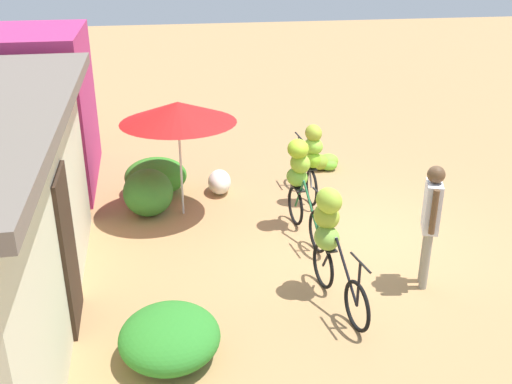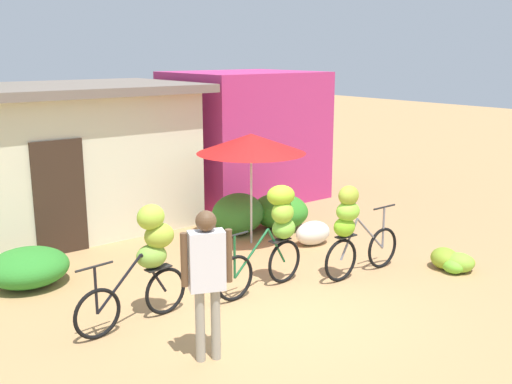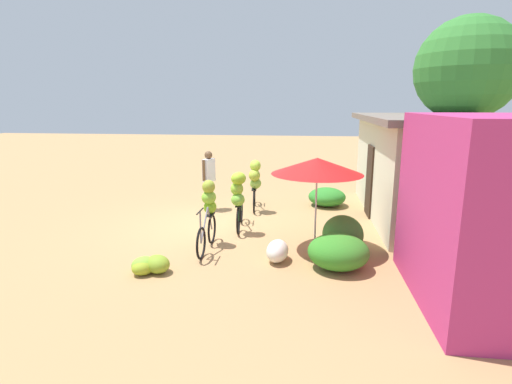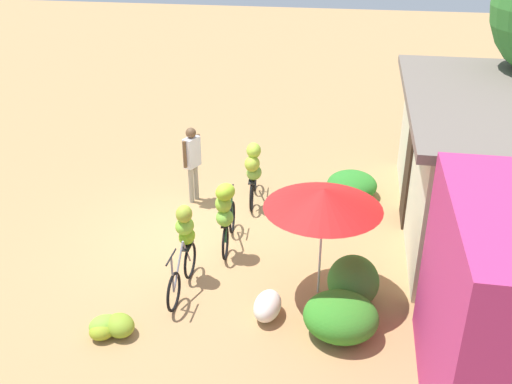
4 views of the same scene
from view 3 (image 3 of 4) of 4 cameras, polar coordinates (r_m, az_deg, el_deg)
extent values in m
plane|color=tan|center=(10.68, -5.56, -4.72)|extent=(60.00, 60.00, 0.00)
cube|color=beige|center=(12.07, 23.04, 2.85)|extent=(5.93, 2.98, 2.67)
cube|color=#72665B|center=(11.94, 23.63, 9.56)|extent=(6.43, 3.48, 0.16)
cube|color=#332319|center=(11.80, 15.84, 1.52)|extent=(0.90, 0.06, 2.00)
cylinder|color=brown|center=(14.58, 26.84, 5.15)|extent=(0.34, 0.34, 3.25)
sphere|color=#347D2F|center=(14.54, 27.88, 15.24)|extent=(3.18, 3.18, 3.18)
ellipsoid|color=#2E822A|center=(12.76, 10.07, -0.68)|extent=(1.22, 1.16, 0.57)
ellipsoid|color=#387D2C|center=(8.86, 12.25, -5.88)|extent=(1.07, 0.87, 0.81)
ellipsoid|color=#348725|center=(8.00, 11.64, -8.34)|extent=(1.09, 1.18, 0.69)
cylinder|color=beige|center=(8.79, 8.52, -1.98)|extent=(0.04, 0.04, 1.96)
cone|color=red|center=(8.61, 8.71, 3.69)|extent=(1.96, 1.96, 0.35)
torus|color=black|center=(12.73, -0.21, -0.33)|extent=(0.65, 0.12, 0.65)
torus|color=black|center=(11.73, -0.29, -1.44)|extent=(0.65, 0.12, 0.65)
cylinder|color=black|center=(11.84, -0.28, 0.19)|extent=(0.39, 0.08, 0.62)
cylinder|color=black|center=(12.34, -0.24, 0.69)|extent=(0.69, 0.11, 0.63)
cylinder|color=black|center=(12.60, -0.22, 2.38)|extent=(0.50, 0.08, 0.03)
cylinder|color=black|center=(12.66, -0.21, 1.02)|extent=(0.04, 0.04, 0.61)
cube|color=black|center=(11.75, -0.29, 0.36)|extent=(0.37, 0.18, 0.02)
ellipsoid|color=#7CAA3E|center=(11.78, -0.06, 1.22)|extent=(0.43, 0.36, 0.32)
ellipsoid|color=#99B034|center=(11.62, -0.22, 2.39)|extent=(0.44, 0.37, 0.34)
ellipsoid|color=#9DC238|center=(11.68, -0.09, 3.77)|extent=(0.46, 0.40, 0.33)
torus|color=black|center=(10.81, -2.13, -2.60)|extent=(0.67, 0.11, 0.67)
torus|color=black|center=(9.85, -2.55, -4.13)|extent=(0.67, 0.11, 0.67)
cylinder|color=#19592D|center=(9.94, -2.49, -2.22)|extent=(0.38, 0.07, 0.61)
cylinder|color=#19592D|center=(10.42, -2.27, -1.51)|extent=(0.68, 0.09, 0.61)
cylinder|color=black|center=(10.66, -2.16, 0.68)|extent=(0.50, 0.07, 0.03)
cylinder|color=#19592D|center=(10.73, -2.14, -0.97)|extent=(0.04, 0.04, 0.63)
cube|color=black|center=(9.85, -2.53, -1.92)|extent=(0.37, 0.17, 0.02)
ellipsoid|color=#77B83A|center=(9.73, -2.59, -1.08)|extent=(0.49, 0.44, 0.31)
ellipsoid|color=#8CBD34|center=(9.73, -2.74, 0.48)|extent=(0.46, 0.40, 0.33)
ellipsoid|color=#8FBA26|center=(9.68, -2.50, 1.94)|extent=(0.49, 0.42, 0.31)
torus|color=black|center=(8.39, -7.83, -7.24)|extent=(0.68, 0.05, 0.68)
torus|color=black|center=(9.27, -6.31, -5.26)|extent=(0.68, 0.05, 0.68)
cylinder|color=slate|center=(9.03, -6.60, -3.77)|extent=(0.37, 0.04, 0.62)
cylinder|color=slate|center=(8.58, -7.36, -4.66)|extent=(0.65, 0.04, 0.63)
cylinder|color=black|center=(8.18, -7.98, -2.71)|extent=(0.50, 0.03, 0.03)
cylinder|color=slate|center=(8.28, -7.90, -5.01)|extent=(0.04, 0.04, 0.69)
cube|color=black|center=(9.08, -6.50, -3.23)|extent=(0.36, 0.14, 0.02)
ellipsoid|color=#7DBE23|center=(9.10, -6.55, -2.14)|extent=(0.40, 0.34, 0.30)
ellipsoid|color=#86C536|center=(8.99, -6.74, -0.74)|extent=(0.44, 0.37, 0.30)
ellipsoid|color=#94A72F|center=(8.93, -6.76, 0.75)|extent=(0.40, 0.34, 0.30)
ellipsoid|color=#82A329|center=(7.95, -13.85, -9.94)|extent=(0.65, 0.67, 0.34)
ellipsoid|color=#84BA35|center=(8.01, -15.64, -9.96)|extent=(0.58, 0.61, 0.32)
ellipsoid|color=#95AB26|center=(7.95, -15.75, -10.30)|extent=(0.58, 0.57, 0.27)
ellipsoid|color=#72C633|center=(8.12, -15.12, -9.91)|extent=(0.40, 0.44, 0.24)
ellipsoid|color=silver|center=(8.24, 3.07, -8.38)|extent=(0.74, 0.51, 0.44)
cylinder|color=gray|center=(12.12, -6.89, -0.57)|extent=(0.11, 0.11, 0.86)
cylinder|color=gray|center=(12.26, -6.40, -0.40)|extent=(0.11, 0.11, 0.86)
cube|color=silver|center=(12.04, -6.74, 3.09)|extent=(0.45, 0.34, 0.68)
cylinder|color=brown|center=(11.83, -7.45, 3.08)|extent=(0.08, 0.08, 0.61)
cylinder|color=brown|center=(12.23, -6.05, 3.42)|extent=(0.08, 0.08, 0.61)
sphere|color=brown|center=(11.97, -6.79, 5.25)|extent=(0.23, 0.23, 0.23)
camera|label=1|loc=(17.90, 9.96, 16.13)|focal=40.14mm
camera|label=2|loc=(17.05, -22.00, 12.69)|focal=42.17mm
camera|label=4|loc=(3.02, 129.45, 73.22)|focal=40.33mm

